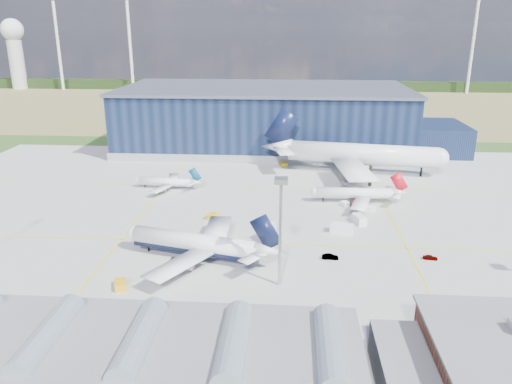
{
  "coord_description": "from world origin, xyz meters",
  "views": [
    {
      "loc": [
        11.72,
        -121.55,
        50.59
      ],
      "look_at": [
        2.16,
        11.87,
        6.11
      ],
      "focal_mm": 35.0,
      "sensor_mm": 36.0,
      "label": 1
    }
  ],
  "objects_px": {
    "gse_van_b": "(359,219)",
    "gse_tug_b": "(212,216)",
    "airstair": "(270,234)",
    "gse_cart_b": "(370,209)",
    "hangar": "(271,120)",
    "airliner_regional": "(165,178)",
    "gse_van_a": "(342,228)",
    "car_b": "(330,257)",
    "light_mast_center": "(281,215)",
    "airliner_red": "(355,188)",
    "airliner_widebody": "(362,143)",
    "gse_cart_a": "(345,204)",
    "airliner_navy": "(194,233)",
    "car_a": "(430,257)",
    "gse_tug_a": "(120,285)",
    "gse_tug_c": "(284,164)"
  },
  "relations": [
    {
      "from": "car_b",
      "to": "gse_tug_a",
      "type": "bearing_deg",
      "value": 112.77
    },
    {
      "from": "gse_tug_c",
      "to": "airliner_regional",
      "type": "bearing_deg",
      "value": -157.36
    },
    {
      "from": "gse_tug_c",
      "to": "airstair",
      "type": "height_order",
      "value": "airstair"
    },
    {
      "from": "airliner_navy",
      "to": "airliner_widebody",
      "type": "height_order",
      "value": "airliner_widebody"
    },
    {
      "from": "airliner_widebody",
      "to": "airliner_red",
      "type": "bearing_deg",
      "value": -91.64
    },
    {
      "from": "hangar",
      "to": "airliner_widebody",
      "type": "distance_m",
      "value": 52.58
    },
    {
      "from": "gse_cart_a",
      "to": "gse_tug_c",
      "type": "height_order",
      "value": "gse_tug_c"
    },
    {
      "from": "gse_tug_c",
      "to": "gse_van_a",
      "type": "bearing_deg",
      "value": -91.9
    },
    {
      "from": "light_mast_center",
      "to": "gse_tug_a",
      "type": "height_order",
      "value": "light_mast_center"
    },
    {
      "from": "airliner_widebody",
      "to": "gse_van_b",
      "type": "relative_size",
      "value": 13.48
    },
    {
      "from": "gse_cart_b",
      "to": "hangar",
      "type": "bearing_deg",
      "value": 46.47
    },
    {
      "from": "gse_van_b",
      "to": "car_b",
      "type": "distance_m",
      "value": 24.46
    },
    {
      "from": "gse_tug_a",
      "to": "airliner_regional",
      "type": "bearing_deg",
      "value": 75.9
    },
    {
      "from": "light_mast_center",
      "to": "airliner_widebody",
      "type": "bearing_deg",
      "value": 72.28
    },
    {
      "from": "car_b",
      "to": "airliner_red",
      "type": "bearing_deg",
      "value": -11.96
    },
    {
      "from": "gse_cart_a",
      "to": "gse_cart_b",
      "type": "relative_size",
      "value": 1.01
    },
    {
      "from": "airliner_regional",
      "to": "gse_van_a",
      "type": "relative_size",
      "value": 3.99
    },
    {
      "from": "light_mast_center",
      "to": "gse_tug_c",
      "type": "xyz_separation_m",
      "value": [
        -0.76,
        92.0,
        -14.71
      ]
    },
    {
      "from": "airliner_navy",
      "to": "airliner_regional",
      "type": "distance_m",
      "value": 54.23
    },
    {
      "from": "airliner_red",
      "to": "airliner_widebody",
      "type": "relative_size",
      "value": 0.44
    },
    {
      "from": "light_mast_center",
      "to": "gse_van_a",
      "type": "xyz_separation_m",
      "value": [
        15.32,
        28.4,
        -14.18
      ]
    },
    {
      "from": "airliner_navy",
      "to": "gse_cart_b",
      "type": "height_order",
      "value": "airliner_navy"
    },
    {
      "from": "gse_cart_a",
      "to": "car_a",
      "type": "distance_m",
      "value": 38.05
    },
    {
      "from": "airliner_navy",
      "to": "airliner_widebody",
      "type": "relative_size",
      "value": 0.58
    },
    {
      "from": "airliner_regional",
      "to": "gse_tug_b",
      "type": "distance_m",
      "value": 32.21
    },
    {
      "from": "gse_van_a",
      "to": "gse_tug_c",
      "type": "height_order",
      "value": "gse_van_a"
    },
    {
      "from": "gse_van_b",
      "to": "airstair",
      "type": "relative_size",
      "value": 0.9
    },
    {
      "from": "airliner_navy",
      "to": "gse_van_b",
      "type": "distance_m",
      "value": 47.31
    },
    {
      "from": "gse_tug_a",
      "to": "gse_van_a",
      "type": "bearing_deg",
      "value": 14.1
    },
    {
      "from": "airliner_regional",
      "to": "car_b",
      "type": "height_order",
      "value": "airliner_regional"
    },
    {
      "from": "light_mast_center",
      "to": "gse_cart_b",
      "type": "bearing_deg",
      "value": 61.26
    },
    {
      "from": "airliner_red",
      "to": "airliner_widebody",
      "type": "bearing_deg",
      "value": -100.74
    },
    {
      "from": "gse_van_a",
      "to": "gse_van_b",
      "type": "height_order",
      "value": "gse_van_a"
    },
    {
      "from": "airstair",
      "to": "airliner_red",
      "type": "bearing_deg",
      "value": 59.71
    },
    {
      "from": "gse_tug_a",
      "to": "gse_tug_b",
      "type": "relative_size",
      "value": 1.12
    },
    {
      "from": "airliner_widebody",
      "to": "airstair",
      "type": "relative_size",
      "value": 12.13
    },
    {
      "from": "gse_van_a",
      "to": "airliner_navy",
      "type": "bearing_deg",
      "value": 134.28
    },
    {
      "from": "light_mast_center",
      "to": "airliner_regional",
      "type": "relative_size",
      "value": 1.0
    },
    {
      "from": "car_a",
      "to": "airliner_navy",
      "type": "bearing_deg",
      "value": 100.03
    },
    {
      "from": "light_mast_center",
      "to": "gse_tug_b",
      "type": "height_order",
      "value": "light_mast_center"
    },
    {
      "from": "gse_van_b",
      "to": "car_b",
      "type": "xyz_separation_m",
      "value": [
        -9.3,
        -22.62,
        -0.52
      ]
    },
    {
      "from": "airliner_regional",
      "to": "gse_cart_a",
      "type": "bearing_deg",
      "value": 172.43
    },
    {
      "from": "hangar",
      "to": "gse_cart_a",
      "type": "height_order",
      "value": "hangar"
    },
    {
      "from": "airstair",
      "to": "car_a",
      "type": "distance_m",
      "value": 37.84
    },
    {
      "from": "light_mast_center",
      "to": "airliner_navy",
      "type": "xyz_separation_m",
      "value": [
        -19.58,
        10.8,
        -9.12
      ]
    },
    {
      "from": "gse_van_b",
      "to": "gse_tug_b",
      "type": "bearing_deg",
      "value": 161.41
    },
    {
      "from": "gse_tug_a",
      "to": "gse_tug_b",
      "type": "height_order",
      "value": "gse_tug_a"
    },
    {
      "from": "airliner_navy",
      "to": "gse_cart_a",
      "type": "bearing_deg",
      "value": -120.11
    },
    {
      "from": "light_mast_center",
      "to": "gse_van_b",
      "type": "bearing_deg",
      "value": 59.83
    },
    {
      "from": "gse_cart_a",
      "to": "airstair",
      "type": "bearing_deg",
      "value": -151.92
    }
  ]
}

